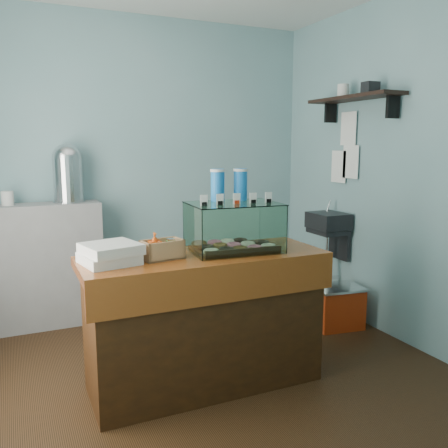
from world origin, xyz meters
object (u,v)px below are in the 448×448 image
display_case (232,224)px  coffee_urn (68,172)px  red_cooler (337,307)px  counter (205,319)px

display_case → coffee_urn: coffee_urn is taller
display_case → red_cooler: (1.22, 0.40, -0.89)m
display_case → red_cooler: size_ratio=1.34×
display_case → counter: bearing=-161.3°
counter → coffee_urn: coffee_urn is taller
red_cooler → counter: bearing=-154.5°
counter → red_cooler: size_ratio=3.46×
counter → red_cooler: 1.55m
counter → red_cooler: counter is taller
display_case → red_cooler: bearing=22.0°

